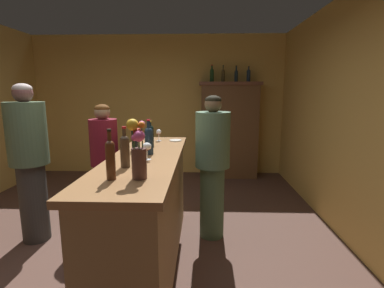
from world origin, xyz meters
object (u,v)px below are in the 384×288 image
patron_redhead (29,158)px  display_bottle_midright (249,75)px  wine_bottle_malbec (150,135)px  cheese_plate (175,140)px  display_bottle_midleft (223,75)px  wine_bottle_merlot (110,158)px  wine_bottle_riesling (149,139)px  wine_bottle_syrah (125,149)px  flower_arrangement (138,150)px  bartender (212,162)px  wine_bottle_rose (135,137)px  display_bottle_center (236,75)px  wine_glass_mid (147,147)px  bar_counter (147,211)px  patron_in_grey (105,160)px  display_bottle_left (212,74)px  wine_glass_front (159,133)px  display_cabinet (229,129)px

patron_redhead → display_bottle_midright: bearing=44.3°
wine_bottle_malbec → cheese_plate: 0.49m
display_bottle_midleft → display_bottle_midright: size_ratio=1.08×
wine_bottle_merlot → wine_bottle_riesling: 0.79m
wine_bottle_riesling → patron_redhead: bearing=165.9°
wine_bottle_syrah → patron_redhead: patron_redhead is taller
flower_arrangement → bartender: bartender is taller
wine_bottle_rose → display_bottle_center: 3.09m
wine_glass_mid → cheese_plate: 0.99m
bar_counter → wine_bottle_riesling: wine_bottle_riesling is taller
patron_in_grey → display_bottle_center: bearing=105.2°
wine_bottle_riesling → display_bottle_midleft: bearing=73.1°
wine_bottle_syrah → display_bottle_midright: 3.73m
wine_glass_mid → bartender: size_ratio=0.09×
display_bottle_left → display_bottle_center: display_bottle_left is taller
display_bottle_midright → wine_bottle_merlot: bearing=-111.6°
bar_counter → patron_in_grey: (-0.66, 0.81, 0.29)m
wine_glass_mid → patron_redhead: patron_redhead is taller
wine_bottle_riesling → wine_bottle_syrah: bearing=-102.1°
wine_bottle_merlot → display_bottle_center: (1.23, 3.67, 0.73)m
wine_glass_mid → patron_redhead: 1.51m
wine_glass_front → display_cabinet: bearing=64.3°
display_bottle_left → display_bottle_midright: 0.68m
display_bottle_left → display_bottle_midleft: bearing=0.0°
display_cabinet → display_bottle_center: size_ratio=6.17×
wine_bottle_merlot → bartender: bartender is taller
display_bottle_midleft → wine_bottle_riesling: bearing=-106.9°
wine_bottle_syrah → display_bottle_midleft: size_ratio=1.04×
wine_bottle_riesling → flower_arrangement: size_ratio=0.81×
display_bottle_midright → bartender: (-0.74, -2.39, -1.07)m
wine_bottle_merlot → wine_glass_mid: bearing=76.8°
wine_bottle_rose → display_bottle_left: (0.84, 2.71, 0.76)m
wine_bottle_rose → wine_glass_front: wine_bottle_rose is taller
bar_counter → display_bottle_midright: bearing=65.2°
wine_bottle_malbec → display_bottle_center: 2.90m
display_cabinet → wine_bottle_syrah: 3.54m
wine_bottle_malbec → patron_in_grey: 0.84m
display_bottle_center → flower_arrangement: bearing=-106.0°
display_cabinet → patron_in_grey: 2.74m
wine_glass_front → wine_glass_mid: (0.04, -0.97, 0.01)m
cheese_plate → display_bottle_midleft: display_bottle_midleft is taller
wine_bottle_rose → bartender: 0.91m
display_bottle_left → display_bottle_midright: size_ratio=1.11×
wine_bottle_merlot → patron_redhead: 1.71m
bar_counter → wine_glass_front: bearing=89.8°
wine_bottle_rose → wine_glass_front: 0.59m
patron_in_grey → bartender: bearing=44.5°
display_bottle_midleft → patron_in_grey: bearing=-125.9°
display_bottle_midright → wine_bottle_malbec: bearing=-118.7°
display_cabinet → patron_redhead: size_ratio=1.06×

